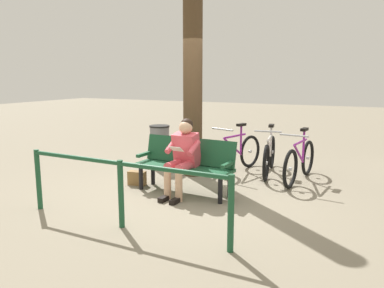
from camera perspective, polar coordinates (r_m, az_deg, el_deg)
ground_plane at (r=6.10m, az=-0.97°, el=-7.35°), size 40.00×40.00×0.00m
bench at (r=6.00m, az=-0.87°, el=-2.63°), size 1.63×0.58×0.87m
person_reading at (r=5.80m, az=-1.36°, el=-1.46°), size 0.51×0.78×1.20m
handbag at (r=6.54m, az=-8.35°, el=-5.15°), size 0.32×0.18×0.24m
tree_trunk at (r=6.94m, az=0.11°, el=11.99°), size 0.35×0.35×4.11m
litter_bin at (r=7.63m, az=-4.92°, el=-0.41°), size 0.41×0.41×0.87m
bicycle_purple at (r=6.91m, az=16.05°, el=-2.56°), size 0.48×1.68×0.94m
bicycle_black at (r=7.27m, az=11.66°, el=-1.73°), size 0.48×1.67×0.94m
bicycle_orange at (r=7.34m, az=6.58°, el=-1.47°), size 0.63×1.62×0.94m
railing_fence at (r=4.65m, az=-10.81°, el=-5.60°), size 2.94×0.15×0.85m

